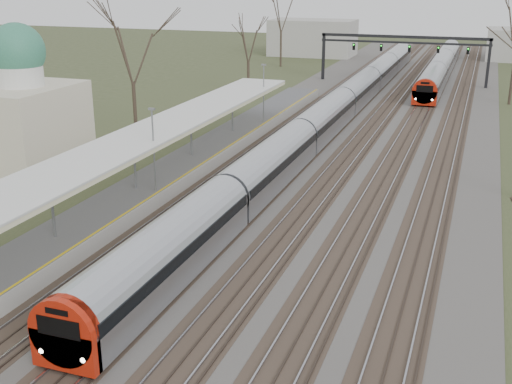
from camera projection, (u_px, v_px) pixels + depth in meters
track_bed at (355, 137)px, 55.04m from camera, size 24.00×160.00×0.22m
platform at (163, 180)px, 42.24m from camera, size 3.50×69.00×1.00m
canopy at (124, 146)px, 37.10m from camera, size 4.10×50.00×3.11m
dome_building at (5, 117)px, 45.65m from camera, size 10.00×8.00×10.30m
signal_gantry at (404, 45)px, 80.21m from camera, size 21.00×0.59×6.08m
tree_west_far at (131, 44)px, 51.68m from camera, size 5.50×5.50×11.33m
train_near at (342, 104)px, 61.91m from camera, size 2.62×90.21×3.05m
train_far at (441, 66)px, 86.63m from camera, size 2.62×45.21×3.05m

